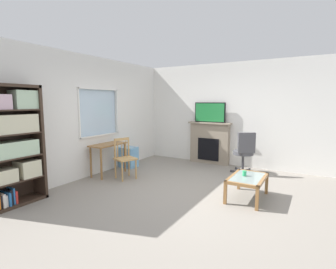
% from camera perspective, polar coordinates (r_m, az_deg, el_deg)
% --- Properties ---
extents(ground, '(6.03, 6.02, 0.02)m').
position_cam_1_polar(ground, '(4.97, 4.58, -12.95)').
color(ground, gray).
extents(wall_back_with_window, '(5.03, 0.15, 2.74)m').
position_cam_1_polar(wall_back_with_window, '(6.18, -16.80, 3.81)').
color(wall_back_with_window, white).
rests_on(wall_back_with_window, ground).
extents(wall_right, '(0.12, 5.22, 2.74)m').
position_cam_1_polar(wall_right, '(7.08, 13.91, 4.38)').
color(wall_right, white).
rests_on(wall_right, ground).
extents(bookshelf, '(0.90, 0.38, 1.99)m').
position_cam_1_polar(bookshelf, '(4.89, -31.56, -1.39)').
color(bookshelf, '#38281E').
rests_on(bookshelf, ground).
extents(desk_under_window, '(0.89, 0.42, 0.74)m').
position_cam_1_polar(desk_under_window, '(6.13, -13.24, -3.28)').
color(desk_under_window, olive).
rests_on(desk_under_window, ground).
extents(wooden_chair, '(0.54, 0.53, 0.90)m').
position_cam_1_polar(wooden_chair, '(5.80, -9.67, -5.18)').
color(wooden_chair, tan).
rests_on(wooden_chair, ground).
extents(plastic_drawer_unit, '(0.35, 0.40, 0.53)m').
position_cam_1_polar(plastic_drawer_unit, '(6.81, -8.79, -5.00)').
color(plastic_drawer_unit, '#72ADDB').
rests_on(plastic_drawer_unit, ground).
extents(fireplace, '(0.26, 1.20, 1.15)m').
position_cam_1_polar(fireplace, '(7.18, 9.28, -1.83)').
color(fireplace, gray).
rests_on(fireplace, ground).
extents(tv, '(0.06, 0.87, 0.54)m').
position_cam_1_polar(tv, '(7.08, 9.37, 4.90)').
color(tv, black).
rests_on(tv, fireplace).
extents(office_chair, '(0.61, 0.57, 1.00)m').
position_cam_1_polar(office_chair, '(6.37, 16.75, -3.43)').
color(office_chair, '#4C4C51').
rests_on(office_chair, ground).
extents(coffee_table, '(0.91, 0.57, 0.40)m').
position_cam_1_polar(coffee_table, '(4.77, 17.36, -9.71)').
color(coffee_table, '#8C9E99').
rests_on(coffee_table, ground).
extents(sippy_cup, '(0.07, 0.07, 0.09)m').
position_cam_1_polar(sippy_cup, '(4.78, 16.75, -8.33)').
color(sippy_cup, '#33B770').
rests_on(sippy_cup, coffee_table).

